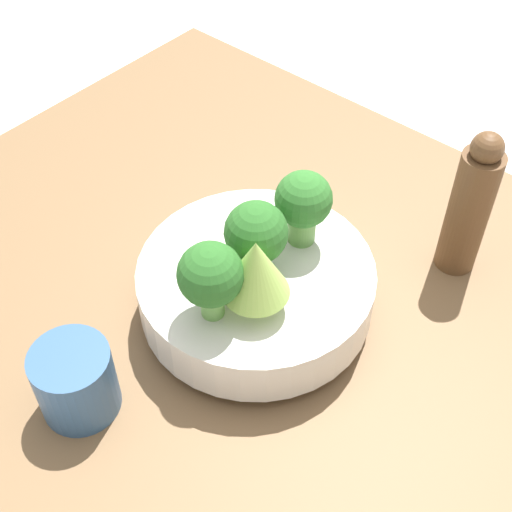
{
  "coord_description": "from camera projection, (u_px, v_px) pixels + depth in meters",
  "views": [
    {
      "loc": [
        0.29,
        -0.39,
        0.66
      ],
      "look_at": [
        -0.03,
        -0.02,
        0.13
      ],
      "focal_mm": 50.0,
      "sensor_mm": 36.0,
      "label": 1
    }
  ],
  "objects": [
    {
      "name": "bowl",
      "position": [
        256.0,
        288.0,
        0.76
      ],
      "size": [
        0.25,
        0.25,
        0.07
      ],
      "color": "silver",
      "rests_on": "table"
    },
    {
      "name": "cup",
      "position": [
        76.0,
        381.0,
        0.68
      ],
      "size": [
        0.08,
        0.08,
        0.08
      ],
      "color": "#33567F",
      "rests_on": "table"
    },
    {
      "name": "ground_plane",
      "position": [
        289.0,
        338.0,
        0.81
      ],
      "size": [
        6.0,
        6.0,
        0.0
      ],
      "primitive_type": "plane",
      "color": "silver"
    },
    {
      "name": "pepper_mill",
      "position": [
        470.0,
        206.0,
        0.77
      ],
      "size": [
        0.05,
        0.05,
        0.19
      ],
      "color": "brown",
      "rests_on": "table"
    },
    {
      "name": "romanesco_piece_near",
      "position": [
        257.0,
        270.0,
        0.66
      ],
      "size": [
        0.07,
        0.07,
        0.09
      ],
      "color": "#7AB256",
      "rests_on": "bowl"
    },
    {
      "name": "broccoli_floret_front",
      "position": [
        211.0,
        276.0,
        0.66
      ],
      "size": [
        0.06,
        0.06,
        0.09
      ],
      "color": "#6BA34C",
      "rests_on": "bowl"
    },
    {
      "name": "table",
      "position": [
        289.0,
        327.0,
        0.8
      ],
      "size": [
        1.02,
        0.75,
        0.04
      ],
      "color": "brown",
      "rests_on": "ground_plane"
    },
    {
      "name": "broccoli_floret_back",
      "position": [
        303.0,
        203.0,
        0.73
      ],
      "size": [
        0.06,
        0.06,
        0.09
      ],
      "color": "#609347",
      "rests_on": "bowl"
    },
    {
      "name": "broccoli_floret_center",
      "position": [
        256.0,
        235.0,
        0.7
      ],
      "size": [
        0.06,
        0.06,
        0.09
      ],
      "color": "#6BA34C",
      "rests_on": "bowl"
    }
  ]
}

